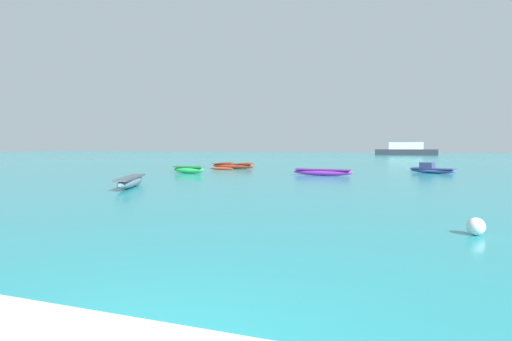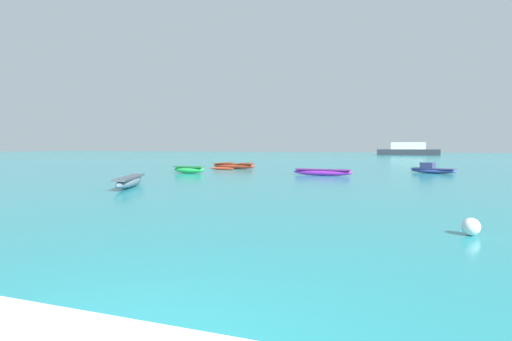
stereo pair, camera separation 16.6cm
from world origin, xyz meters
name	(u,v)px [view 1 (the left image)]	position (x,y,z in m)	size (l,w,h in m)	color
moored_boat_0	(189,169)	(-10.88, 21.20, 0.26)	(2.32, 0.74, 0.47)	green
moored_boat_1	(131,181)	(-8.89, 12.38, 0.26)	(2.11, 3.89, 0.47)	slate
moored_boat_2	(323,172)	(-2.16, 22.04, 0.22)	(3.70, 0.79, 0.40)	purple
moored_boat_3	(233,166)	(-10.26, 27.26, 0.23)	(3.85, 3.85, 0.50)	red
moored_boat_4	(432,169)	(4.31, 26.70, 0.25)	(3.02, 1.89, 0.71)	#5059B7
mooring_buoy_0	(476,226)	(3.59, 6.76, 0.18)	(0.36, 0.36, 0.36)	white
distant_ferry	(406,150)	(3.89, 83.05, 1.05)	(11.70, 2.57, 2.57)	#2D333D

